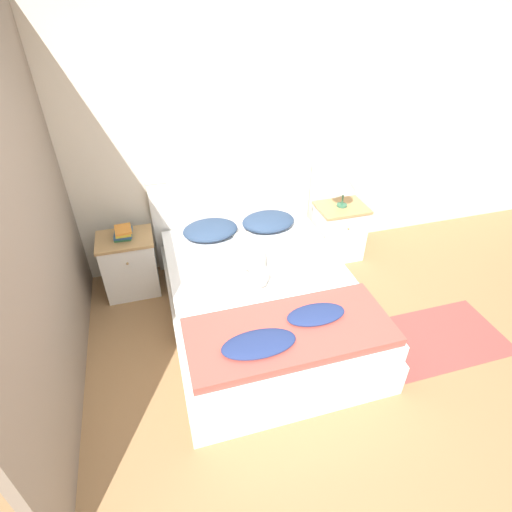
{
  "coord_description": "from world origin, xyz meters",
  "views": [
    {
      "loc": [
        -0.65,
        -1.54,
        2.62
      ],
      "look_at": [
        0.14,
        1.2,
        0.59
      ],
      "focal_mm": 28.0,
      "sensor_mm": 36.0,
      "label": 1
    }
  ],
  "objects": [
    {
      "name": "bed",
      "position": [
        0.14,
        0.99,
        0.24
      ],
      "size": [
        1.59,
        2.08,
        0.49
      ],
      "color": "silver",
      "rests_on": "ground_plane"
    },
    {
      "name": "pillow_left",
      "position": [
        -0.16,
        1.79,
        0.56
      ],
      "size": [
        0.54,
        0.39,
        0.14
      ],
      "color": "navy",
      "rests_on": "bed"
    },
    {
      "name": "rug",
      "position": [
        1.57,
        0.37,
        0.0
      ],
      "size": [
        1.14,
        0.7,
        0.0
      ],
      "color": "#93423D",
      "rests_on": "ground_plane"
    },
    {
      "name": "headboard",
      "position": [
        0.14,
        2.06,
        0.54
      ],
      "size": [
        1.67,
        0.06,
        1.04
      ],
      "color": "silver",
      "rests_on": "ground_plane"
    },
    {
      "name": "pillow_right",
      "position": [
        0.44,
        1.79,
        0.56
      ],
      "size": [
        0.54,
        0.39,
        0.14
      ],
      "color": "navy",
      "rests_on": "bed"
    },
    {
      "name": "book_stack",
      "position": [
        -0.97,
        1.8,
        0.67
      ],
      "size": [
        0.17,
        0.21,
        0.1
      ],
      "color": "#337547",
      "rests_on": "nightstand_left"
    },
    {
      "name": "wall_side_left",
      "position": [
        -1.42,
        1.05,
        1.27
      ],
      "size": [
        0.06,
        3.1,
        2.55
      ],
      "color": "gray",
      "rests_on": "ground_plane"
    },
    {
      "name": "quilt",
      "position": [
        0.13,
        0.32,
        0.54
      ],
      "size": [
        1.48,
        0.64,
        0.12
      ],
      "color": "#BC4C42",
      "rests_on": "bed"
    },
    {
      "name": "dog",
      "position": [
        0.1,
        1.25,
        0.6
      ],
      "size": [
        0.27,
        0.85,
        0.22
      ],
      "color": "silver",
      "rests_on": "bed"
    },
    {
      "name": "wall_back",
      "position": [
        0.0,
        2.13,
        1.27
      ],
      "size": [
        9.0,
        0.06,
        2.55
      ],
      "color": "beige",
      "rests_on": "ground_plane"
    },
    {
      "name": "nightstand_right",
      "position": [
        1.25,
        1.78,
        0.31
      ],
      "size": [
        0.52,
        0.41,
        0.62
      ],
      "color": "white",
      "rests_on": "ground_plane"
    },
    {
      "name": "ground_plane",
      "position": [
        0.0,
        0.0,
        0.0
      ],
      "size": [
        16.0,
        16.0,
        0.0
      ],
      "primitive_type": "plane",
      "color": "#997047"
    },
    {
      "name": "table_lamp",
      "position": [
        1.25,
        1.79,
        0.87
      ],
      "size": [
        0.23,
        0.23,
        0.34
      ],
      "color": "#336B4C",
      "rests_on": "nightstand_right"
    },
    {
      "name": "nightstand_left",
      "position": [
        -0.97,
        1.78,
        0.31
      ],
      "size": [
        0.52,
        0.41,
        0.62
      ],
      "color": "white",
      "rests_on": "ground_plane"
    }
  ]
}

